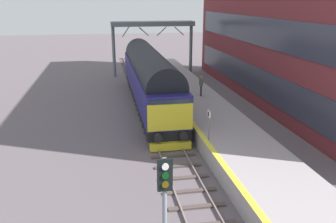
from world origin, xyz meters
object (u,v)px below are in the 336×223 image
object	(u,v)px
diesel_locomotive	(149,77)
signal_post_near	(165,205)
waiting_passenger	(201,84)
platform_number_sign	(209,121)

from	to	relation	value
diesel_locomotive	signal_post_near	bearing A→B (deg)	-96.09
diesel_locomotive	waiting_passenger	size ratio (longest dim) A/B	11.44
signal_post_near	waiting_passenger	bearing A→B (deg)	71.33
signal_post_near	platform_number_sign	distance (m)	9.47
diesel_locomotive	signal_post_near	distance (m)	19.21
signal_post_near	diesel_locomotive	bearing A→B (deg)	83.91
platform_number_sign	waiting_passenger	bearing A→B (deg)	77.11
diesel_locomotive	platform_number_sign	distance (m)	10.67
diesel_locomotive	platform_number_sign	size ratio (longest dim) A/B	10.91
platform_number_sign	waiting_passenger	world-z (taller)	platform_number_sign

